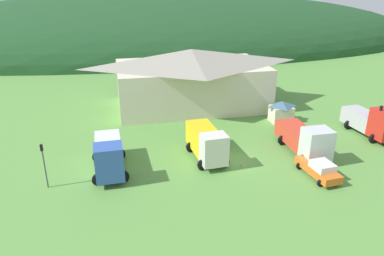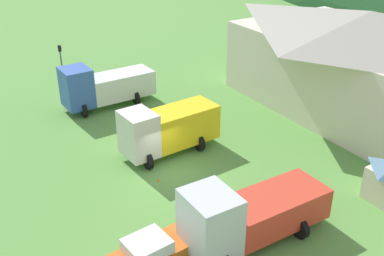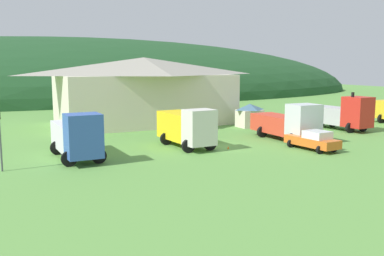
% 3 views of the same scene
% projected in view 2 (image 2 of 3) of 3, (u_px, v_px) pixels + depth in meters
% --- Properties ---
extents(ground_plane, '(200.00, 200.00, 0.00)m').
position_uv_depth(ground_plane, '(175.00, 174.00, 28.58)').
color(ground_plane, '#5B9342').
extents(depot_building, '(21.45, 12.52, 7.95)m').
position_uv_depth(depot_building, '(363.00, 61.00, 35.46)').
color(depot_building, beige).
rests_on(depot_building, ground).
extents(box_truck_blue, '(3.36, 7.53, 3.66)m').
position_uv_depth(box_truck_blue, '(103.00, 86.00, 37.15)').
color(box_truck_blue, '#3356AD').
rests_on(box_truck_blue, ground).
extents(flatbed_truck_yellow, '(3.45, 6.80, 3.47)m').
position_uv_depth(flatbed_truck_yellow, '(167.00, 128.00, 30.26)').
color(flatbed_truck_yellow, silver).
rests_on(flatbed_truck_yellow, ground).
extents(tow_truck_silver, '(3.36, 7.75, 3.61)m').
position_uv_depth(tow_truck_silver, '(247.00, 215.00, 22.21)').
color(tow_truck_silver, silver).
rests_on(tow_truck_silver, ground).
extents(service_pickup_orange, '(2.56, 4.96, 1.66)m').
position_uv_depth(service_pickup_orange, '(156.00, 251.00, 21.20)').
color(service_pickup_orange, orange).
rests_on(service_pickup_orange, ground).
extents(traffic_light_west, '(0.20, 0.32, 4.08)m').
position_uv_depth(traffic_light_west, '(61.00, 63.00, 40.05)').
color(traffic_light_west, '#4C4C51').
rests_on(traffic_light_west, ground).
extents(traffic_cone_near_pickup, '(0.36, 0.36, 0.45)m').
position_uv_depth(traffic_cone_near_pickup, '(159.00, 181.00, 27.88)').
color(traffic_cone_near_pickup, orange).
rests_on(traffic_cone_near_pickup, ground).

